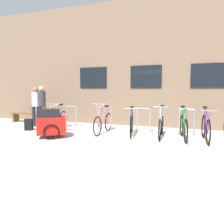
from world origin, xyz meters
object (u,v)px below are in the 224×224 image
Objects in this scene: bicycle_silver at (161,126)px; wooden_bench at (27,115)px; bicycle_white at (57,120)px; bicycle_purple at (206,128)px; person_by_bench at (36,104)px; backpack at (29,125)px; bicycle_green at (184,126)px; person_browsing at (42,103)px; bike_trailer at (51,123)px; bicycle_pink at (103,122)px; bicycle_blue at (132,124)px.

bicycle_silver reaches higher than wooden_bench.
bicycle_white is 0.94× the size of bicycle_purple.
backpack is at bearing -68.30° from person_by_bench.
person_by_bench reaches higher than bicycle_green.
bicycle_purple is (5.40, -0.14, 0.02)m from bicycle_white.
backpack is at bearing -174.64° from bicycle_silver.
person_by_bench reaches higher than backpack.
bicycle_white is at bearing -14.13° from person_by_bench.
bicycle_silver is at bearing -5.65° from person_browsing.
bicycle_white reaches higher than bike_trailer.
person_by_bench is at bearing 165.87° from bicycle_white.
bike_trailer is at bearing -136.03° from bicycle_pink.
person_browsing reaches higher than bike_trailer.
bicycle_white is at bearing 11.65° from backpack.
bicycle_green reaches higher than wooden_bench.
person_browsing reaches higher than bicycle_purple.
bicycle_blue is (3.04, -0.09, 0.02)m from bicycle_white.
bicycle_purple reaches higher than backpack.
backpack is at bearing -147.23° from bicycle_white.
person_browsing is (-4.05, 0.47, 0.59)m from bicycle_blue.
bicycle_white is 0.98× the size of wooden_bench.
wooden_bench is at bearing 168.48° from bicycle_blue.
bicycle_white is at bearing 178.73° from bicycle_green.
bike_trailer is at bearing -162.99° from bicycle_green.
bicycle_green is at bearing 0.94° from bicycle_silver.
person_by_bench reaches higher than bicycle_white.
bicycle_silver reaches higher than bicycle_green.
bicycle_silver is 1.00× the size of bicycle_white.
bicycle_silver is 3.76× the size of backpack.
bicycle_blue is at bearing -6.68° from person_browsing.
bicycle_green is 2.76m from bicycle_pink.
person_browsing reaches higher than bicycle_green.
bicycle_white is 1.09m from backpack.
bicycle_white is at bearing 178.29° from bicycle_blue.
bicycle_pink is 1.05× the size of person_by_bench.
wooden_bench is 1.64m from person_browsing.
bicycle_purple is at bearing -1.43° from bicycle_white.
bicycle_white is 3.05m from bicycle_blue.
bicycle_green is 6.05m from person_by_bench.
backpack is at bearing -83.97° from person_browsing.
bicycle_purple is 7.85m from wooden_bench.
wooden_bench reaches higher than backpack.
bicycle_white is 1.42m from person_by_bench.
bike_trailer is (-4.72, -1.22, 0.08)m from bicycle_purple.
bicycle_white is 0.95× the size of bicycle_pink.
wooden_bench is at bearing 170.01° from bicycle_silver.
bicycle_white is at bearing 177.63° from bicycle_pink.
bicycle_purple is at bearing -0.88° from bicycle_pink.
bicycle_white is at bearing -20.88° from person_browsing.
bicycle_blue is at bearing -14.04° from backpack.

